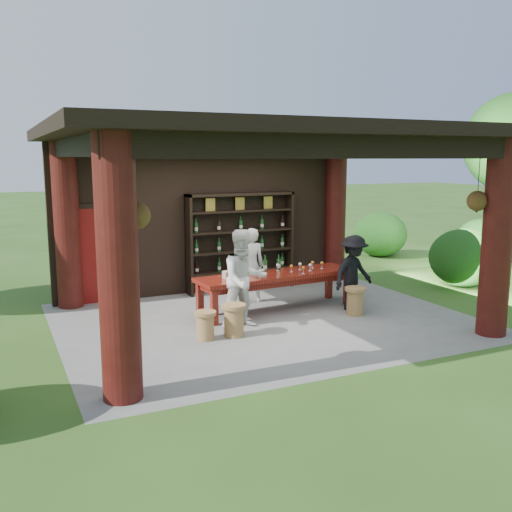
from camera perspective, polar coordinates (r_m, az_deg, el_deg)
name	(u,v)px	position (r m, az deg, el deg)	size (l,w,h in m)	color
ground	(265,320)	(10.70, 0.91, -6.41)	(90.00, 90.00, 0.00)	#2D5119
pavilion	(255,204)	(10.69, -0.13, 5.20)	(7.50, 6.00, 3.60)	slate
wine_shelf	(241,242)	(12.88, -1.52, 1.43)	(2.52, 0.38, 2.22)	black
tasting_table	(277,279)	(11.22, 2.07, -2.33)	(3.31, 1.08, 0.75)	#53140B
stool_near_left	(234,319)	(9.70, -2.23, -6.34)	(0.42, 0.42, 0.56)	olive
stool_near_right	(355,300)	(11.14, 9.89, -4.38)	(0.41, 0.41, 0.54)	olive
stool_far_left	(205,325)	(9.55, -5.08, -6.86)	(0.37, 0.37, 0.48)	olive
host	(251,265)	(11.84, -0.53, -0.93)	(0.57, 0.37, 1.56)	silver
guest_woman	(244,279)	(10.05, -1.23, -2.32)	(0.85, 0.66, 1.75)	silver
guest_man	(353,273)	(11.38, 9.71, -1.68)	(0.97, 0.56, 1.50)	black
table_bottles	(270,263)	(11.46, 1.37, -0.67)	(0.38, 0.13, 0.31)	#194C1E
table_glasses	(302,267)	(11.48, 4.67, -1.09)	(0.99, 0.53, 0.15)	silver
napkin_basket	(230,275)	(10.73, -2.59, -1.87)	(0.26, 0.18, 0.14)	#BF6672
shrubs	(293,278)	(11.78, 3.70, -2.17)	(18.62, 8.61, 1.36)	#194C14
trees	(395,140)	(13.24, 13.75, 11.17)	(20.76, 9.23, 4.80)	#3F2819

